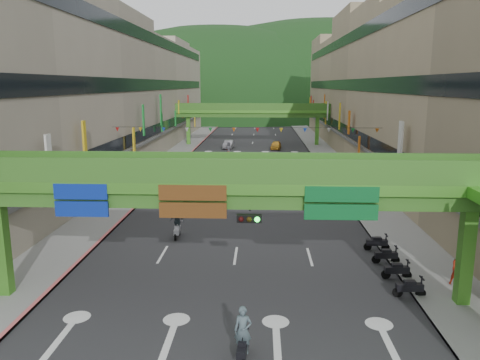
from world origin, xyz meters
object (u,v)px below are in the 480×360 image
object	(u,v)px
pedestrian_red	(459,271)
car_silver	(229,145)
scooter_rider_near	(243,336)
car_yellow	(276,145)
scooter_rider_mid	(249,179)
overpass_near	(248,199)

from	to	relation	value
pedestrian_red	car_silver	bearing A→B (deg)	110.90
scooter_rider_near	car_yellow	xyz separation A→B (m)	(3.03, 58.94, -0.37)
scooter_rider_mid	pedestrian_red	distance (m)	24.83
scooter_rider_mid	car_silver	world-z (taller)	scooter_rider_mid
car_yellow	pedestrian_red	xyz separation A→B (m)	(7.76, -51.94, 0.22)
overpass_near	pedestrian_red	world-z (taller)	overpass_near
scooter_rider_near	scooter_rider_mid	size ratio (longest dim) A/B	1.02
overpass_near	car_yellow	xyz separation A→B (m)	(2.97, 54.56, -4.54)
car_silver	car_yellow	bearing A→B (deg)	2.84
car_silver	overpass_near	bearing A→B (deg)	-79.31
scooter_rider_mid	car_yellow	distance (m)	30.08
car_silver	car_yellow	xyz separation A→B (m)	(7.63, -0.40, -0.01)
scooter_rider_mid	pedestrian_red	bearing A→B (deg)	-62.82
car_yellow	pedestrian_red	bearing A→B (deg)	-75.23
scooter_rider_mid	car_yellow	bearing A→B (deg)	83.15
scooter_rider_mid	car_silver	bearing A→B (deg)	97.61
scooter_rider_near	car_silver	size ratio (longest dim) A/B	0.53
overpass_near	scooter_rider_mid	size ratio (longest dim) A/B	13.07
overpass_near	scooter_rider_near	distance (m)	6.05
overpass_near	pedestrian_red	bearing A→B (deg)	13.72
car_silver	pedestrian_red	size ratio (longest dim) A/B	2.33
pedestrian_red	overpass_near	bearing A→B (deg)	-161.77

